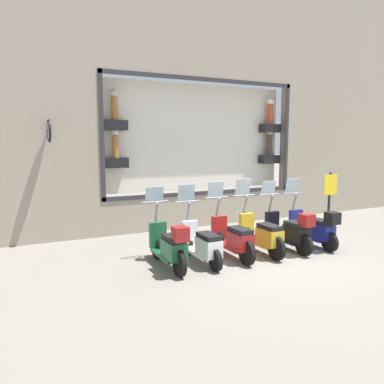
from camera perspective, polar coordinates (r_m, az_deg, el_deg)
ground_plane at (r=8.90m, az=12.20°, el=-9.45°), size 120.00×120.00×0.00m
building_facade at (r=11.66m, az=1.52°, el=14.58°), size 1.20×36.00×7.84m
scooter_navy_0 at (r=9.79m, az=18.21°, el=-5.28°), size 1.80×0.60×1.64m
scooter_black_1 at (r=9.28m, az=14.71°, el=-5.78°), size 1.80×0.60×1.61m
scooter_yellow_2 at (r=8.87m, az=10.58°, el=-6.47°), size 1.81×0.61×1.70m
scooter_red_3 at (r=8.45m, az=6.30°, el=-7.11°), size 1.81×0.60×1.66m
scooter_white_4 at (r=8.08m, az=1.61°, el=-7.96°), size 1.79×0.61×1.63m
scooter_green_5 at (r=7.70m, az=-3.40°, el=-8.23°), size 1.81×0.61×1.61m
shop_sign_post at (r=10.73m, az=20.18°, el=-1.55°), size 0.36×0.45×1.78m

